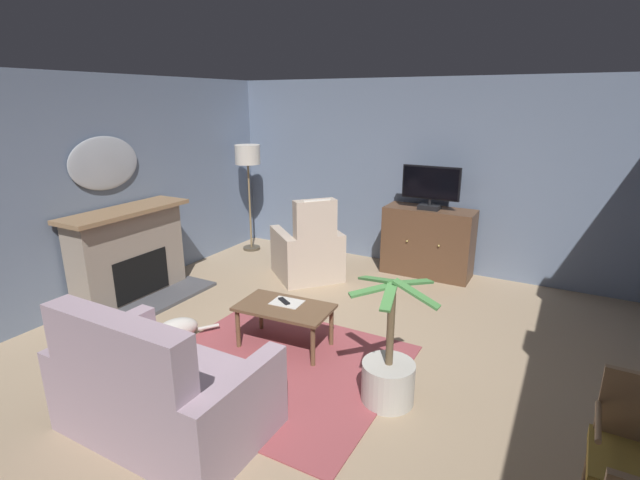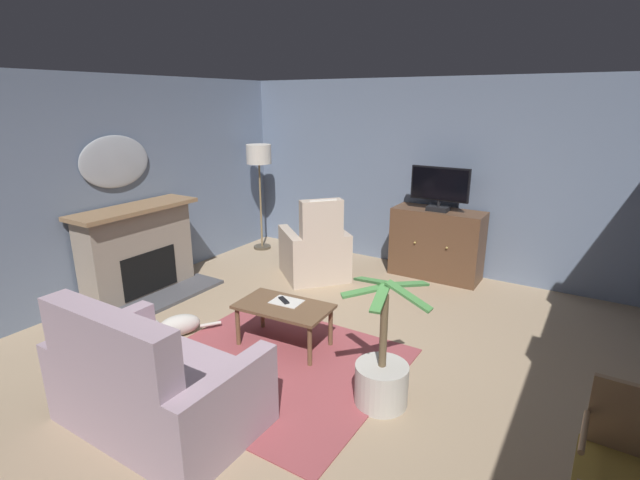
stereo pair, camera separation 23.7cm
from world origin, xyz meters
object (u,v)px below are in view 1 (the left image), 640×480
object	(u,v)px
wall_mirror_oval	(104,163)
tv_cabinet	(428,243)
coffee_table	(284,311)
armchair_near_window	(308,253)
folded_newspaper	(287,302)
cat	(173,329)
floor_lamp	(248,162)
side_chair_far_end	(634,454)
sofa_floral	(160,391)
potted_plant_tall_palm_by_window	(388,376)
tv_remote	(284,301)
television	(431,186)
fireplace	(130,257)

from	to	relation	value
wall_mirror_oval	tv_cabinet	distance (m)	4.22
tv_cabinet	coffee_table	distance (m)	2.72
wall_mirror_oval	armchair_near_window	size ratio (longest dim) A/B	0.79
tv_cabinet	folded_newspaper	world-z (taller)	tv_cabinet
armchair_near_window	tv_cabinet	bearing A→B (deg)	32.92
wall_mirror_oval	armchair_near_window	world-z (taller)	wall_mirror_oval
cat	floor_lamp	world-z (taller)	floor_lamp
side_chair_far_end	floor_lamp	xyz separation A→B (m)	(-4.98, 3.15, 0.92)
folded_newspaper	side_chair_far_end	distance (m)	2.94
coffee_table	sofa_floral	xyz separation A→B (m)	(-0.12, -1.47, -0.04)
potted_plant_tall_palm_by_window	cat	size ratio (longest dim) A/B	1.64
tv_remote	armchair_near_window	bearing A→B (deg)	-36.46
tv_cabinet	sofa_floral	distance (m)	4.18
coffee_table	folded_newspaper	bearing A→B (deg)	104.59
tv_cabinet	folded_newspaper	distance (m)	2.65
television	tv_remote	world-z (taller)	television
fireplace	armchair_near_window	bearing A→B (deg)	46.97
coffee_table	floor_lamp	bearing A→B (deg)	132.70
coffee_table	sofa_floral	size ratio (longest dim) A/B	0.63
cat	wall_mirror_oval	bearing A→B (deg)	159.64
floor_lamp	cat	bearing A→B (deg)	-68.41
fireplace	coffee_table	bearing A→B (deg)	-2.67
armchair_near_window	potted_plant_tall_palm_by_window	world-z (taller)	armchair_near_window
tv_remote	sofa_floral	distance (m)	1.54
tv_cabinet	wall_mirror_oval	bearing A→B (deg)	-141.31
folded_newspaper	armchair_near_window	xyz separation A→B (m)	(-0.73, 1.66, -0.09)
tv_remote	potted_plant_tall_palm_by_window	distance (m)	1.33
television	potted_plant_tall_palm_by_window	xyz separation A→B (m)	(0.56, -2.92, -1.03)
fireplace	wall_mirror_oval	world-z (taller)	wall_mirror_oval
coffee_table	sofa_floral	distance (m)	1.47
folded_newspaper	armchair_near_window	world-z (taller)	armchair_near_window
sofa_floral	potted_plant_tall_palm_by_window	bearing A→B (deg)	40.88
coffee_table	folded_newspaper	world-z (taller)	folded_newspaper
fireplace	wall_mirror_oval	xyz separation A→B (m)	(-0.25, 0.00, 1.11)
tv_remote	side_chair_far_end	world-z (taller)	side_chair_far_end
tv_cabinet	side_chair_far_end	world-z (taller)	tv_cabinet
coffee_table	armchair_near_window	xyz separation A→B (m)	(-0.75, 1.74, -0.03)
side_chair_far_end	wall_mirror_oval	bearing A→B (deg)	170.50
fireplace	wall_mirror_oval	distance (m)	1.13
floor_lamp	armchair_near_window	bearing A→B (deg)	-23.65
television	potted_plant_tall_palm_by_window	bearing A→B (deg)	-79.08
potted_plant_tall_palm_by_window	folded_newspaper	bearing A→B (deg)	161.62
television	floor_lamp	size ratio (longest dim) A/B	0.46
tv_remote	sofa_floral	xyz separation A→B (m)	(-0.07, -1.54, -0.11)
wall_mirror_oval	television	distance (m)	4.04
tv_cabinet	floor_lamp	bearing A→B (deg)	-174.58
sofa_floral	armchair_near_window	bearing A→B (deg)	101.18
cat	tv_remote	bearing A→B (deg)	25.91
tv_cabinet	sofa_floral	bearing A→B (deg)	-100.39
tv_cabinet	sofa_floral	xyz separation A→B (m)	(-0.75, -4.11, -0.11)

